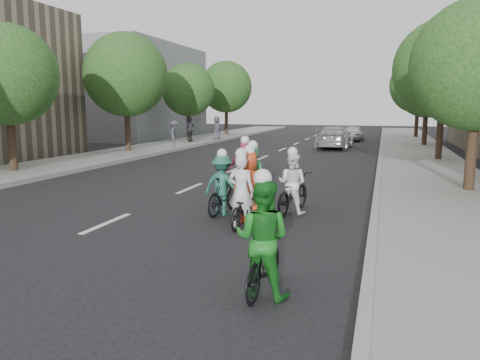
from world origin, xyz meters
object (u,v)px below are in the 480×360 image
at_px(cyclist_2, 292,189).
at_px(spectator_1, 190,129).
at_px(cyclist_6, 263,248).
at_px(cyclist_5, 223,189).
at_px(cyclist_0, 246,176).
at_px(spectator_2, 217,128).
at_px(follow_car_lead, 335,137).
at_px(follow_car_trail, 353,133).
at_px(cyclist_1, 253,189).
at_px(cyclist_3, 250,195).
at_px(cyclist_4, 242,202).
at_px(spectator_0, 174,134).

distance_m(cyclist_2, spectator_1, 23.04).
bearing_deg(cyclist_6, cyclist_5, -60.52).
height_order(cyclist_0, spectator_2, spectator_2).
height_order(follow_car_lead, follow_car_trail, follow_car_lead).
relative_size(cyclist_1, spectator_1, 1.05).
relative_size(cyclist_0, spectator_2, 1.06).
bearing_deg(cyclist_3, cyclist_5, -39.11).
bearing_deg(cyclist_2, cyclist_4, 75.10).
bearing_deg(follow_car_trail, follow_car_lead, 86.72).
xyz_separation_m(spectator_1, spectator_2, (1.08, 2.73, -0.00)).
xyz_separation_m(cyclist_5, spectator_1, (-9.76, 20.75, 0.41)).
distance_m(follow_car_lead, spectator_2, 10.11).
bearing_deg(cyclist_4, cyclist_3, -93.83).
bearing_deg(cyclist_0, cyclist_5, 85.58).
xyz_separation_m(cyclist_2, spectator_0, (-10.69, 15.77, 0.38)).
height_order(cyclist_1, spectator_2, spectator_2).
relative_size(follow_car_lead, spectator_1, 2.71).
bearing_deg(spectator_2, follow_car_lead, -111.04).
bearing_deg(cyclist_0, spectator_0, -62.65).
bearing_deg(cyclist_6, cyclist_0, -67.62).
relative_size(follow_car_trail, spectator_0, 2.14).
xyz_separation_m(follow_car_lead, spectator_0, (-9.85, -3.51, 0.27)).
relative_size(cyclist_3, cyclist_5, 1.09).
xyz_separation_m(cyclist_1, spectator_0, (-9.80, 16.36, 0.33)).
bearing_deg(follow_car_lead, cyclist_2, 94.82).
bearing_deg(spectator_1, cyclist_1, -135.46).
height_order(cyclist_6, follow_car_lead, cyclist_6).
xyz_separation_m(cyclist_0, cyclist_1, (0.77, -1.92, -0.04)).
bearing_deg(follow_car_lead, cyclist_0, 89.71).
height_order(cyclist_4, spectator_1, spectator_1).
bearing_deg(cyclist_5, cyclist_4, 138.00).
bearing_deg(cyclist_1, cyclist_0, -66.67).
distance_m(cyclist_3, cyclist_6, 4.45).
xyz_separation_m(cyclist_0, cyclist_4, (0.82, -3.08, -0.12)).
distance_m(cyclist_1, follow_car_lead, 19.87).
distance_m(cyclist_2, spectator_0, 19.05).
bearing_deg(cyclist_4, cyclist_2, -115.20).
height_order(cyclist_2, cyclist_3, cyclist_3).
height_order(cyclist_4, follow_car_trail, cyclist_4).
xyz_separation_m(cyclist_4, follow_car_trail, (0.70, 28.48, 0.03)).
xyz_separation_m(cyclist_4, follow_car_lead, (-0.00, 21.03, 0.14)).
height_order(cyclist_2, spectator_2, spectator_2).
bearing_deg(cyclist_0, follow_car_lead, -97.28).
bearing_deg(spectator_0, cyclist_6, -170.43).
distance_m(cyclist_2, spectator_2, 24.98).
bearing_deg(cyclist_0, cyclist_2, 136.67).
distance_m(cyclist_6, follow_car_trail, 32.19).
xyz_separation_m(cyclist_0, follow_car_trail, (1.52, 25.40, -0.09)).
distance_m(cyclist_3, spectator_2, 25.80).
xyz_separation_m(cyclist_3, follow_car_trail, (0.66, 27.96, -0.04)).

